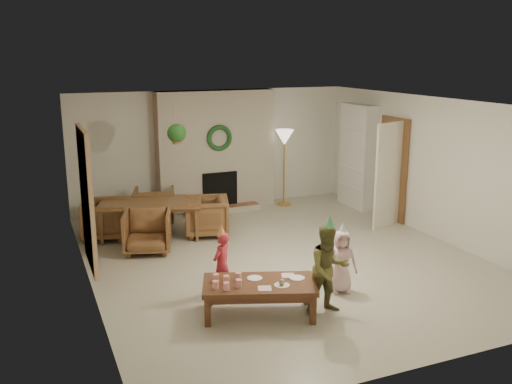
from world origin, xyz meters
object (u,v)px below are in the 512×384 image
dining_chair_near (147,232)px  child_red (222,264)px  child_pink (341,261)px  child_plaid (328,269)px  dining_chair_far (154,206)px  dining_chair_left (106,219)px  dining_chair_right (207,216)px  coffee_table_top (259,285)px  dining_table (151,220)px

dining_chair_near → child_red: child_red is taller
child_pink → child_plaid: bearing=-120.1°
dining_chair_far → child_pink: (1.69, -4.17, 0.09)m
dining_chair_left → child_pink: size_ratio=0.87×
dining_chair_left → dining_chair_right: size_ratio=1.00×
dining_chair_far → child_red: (0.11, -3.66, 0.10)m
child_plaid → child_pink: child_plaid is taller
dining_chair_right → child_plaid: (0.47, -3.60, 0.23)m
coffee_table_top → dining_chair_far: bearing=114.6°
dining_chair_near → dining_chair_left: bearing=135.0°
dining_chair_far → dining_chair_left: (-0.99, -0.54, 0.00)m
dining_chair_near → dining_chair_far: same height
dining_chair_far → coffee_table_top: size_ratio=0.55×
child_red → child_plaid: (1.09, -0.99, 0.13)m
child_plaid → child_red: bearing=141.6°
dining_chair_near → dining_chair_right: (1.19, 0.48, 0.00)m
coffee_table_top → dining_chair_right: bearing=103.6°
dining_chair_left → child_pink: child_pink is taller
dining_chair_left → child_pink: bearing=-126.9°
dining_chair_near → coffee_table_top: size_ratio=0.55×
dining_chair_left → coffee_table_top: (1.36, -3.85, 0.05)m
dining_chair_left → child_red: bearing=-143.9°
dining_table → dining_chair_right: bearing=-0.0°
dining_chair_right → child_red: child_red is taller
coffee_table_top → child_red: bearing=129.1°
dining_chair_far → dining_chair_right: (0.73, -1.05, 0.00)m
child_plaid → dining_chair_far: bearing=108.3°
dining_chair_left → child_plaid: bearing=-135.3°
coffee_table_top → child_red: 0.76m
dining_chair_right → child_plaid: child_plaid is taller
coffee_table_top → child_plaid: child_plaid is taller
dining_chair_left → child_plaid: child_plaid is taller
dining_chair_far → coffee_table_top: bearing=111.3°
dining_chair_right → child_pink: 3.26m
coffee_table_top → dining_table: bearing=119.1°
dining_chair_left → dining_chair_right: bearing=-90.0°
dining_table → child_pink: bearing=-44.0°
dining_table → dining_chair_near: (-0.23, -0.77, 0.03)m
dining_chair_right → dining_chair_near: bearing=-51.3°
dining_chair_right → child_plaid: size_ratio=0.67×
dining_chair_near → child_pink: bearing=-34.3°
dining_chair_left → dining_table: bearing=-90.0°
dining_chair_far → dining_chair_right: same height
dining_chair_near → dining_chair_left: 1.13m
dining_table → child_plaid: bearing=-53.2°
dining_chair_near → dining_chair_left: (-0.54, 0.99, 0.00)m
child_red → child_plaid: size_ratio=0.78×
dining_table → child_red: child_red is taller
dining_chair_near → child_pink: child_pink is taller
dining_chair_right → coffee_table_top: (-0.37, -3.33, 0.05)m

